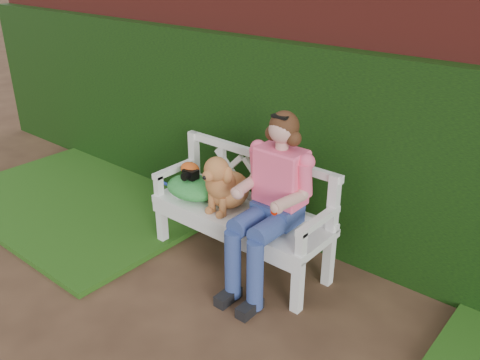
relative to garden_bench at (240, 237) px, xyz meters
The scene contains 10 objects.
brick_wall 1.31m from the garden_bench, 59.97° to the left, with size 10.00×0.30×2.20m, color maroon.
ivy_hedge 1.01m from the garden_bench, 52.17° to the left, with size 10.00×0.18×1.70m, color #193E0B.
grass_left 1.92m from the garden_bench, behind, with size 2.60×2.00×0.05m, color #1B3913.
garden_bench is the anchor object (origin of this frame).
seated_woman 0.55m from the garden_bench, ahead, with size 0.56×0.74×1.31m, color #DC454F, non-canonical shape.
dog 0.49m from the garden_bench, 166.66° to the right, with size 0.32×0.43×0.48m, color #95593F, non-canonical shape.
tennis_racket 0.64m from the garden_bench, behind, with size 0.56×0.24×0.03m, color white, non-canonical shape.
green_bag 0.58m from the garden_bench, behind, with size 0.48×0.37×0.16m, color #377A2E, non-canonical shape.
camera_item 0.65m from the garden_bench, behind, with size 0.12×0.09×0.08m, color black.
baseball_glove 0.70m from the garden_bench, behind, with size 0.18×0.13×0.11m, color #D65218.
Camera 1 is at (1.76, -1.67, 2.38)m, focal length 38.00 mm.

